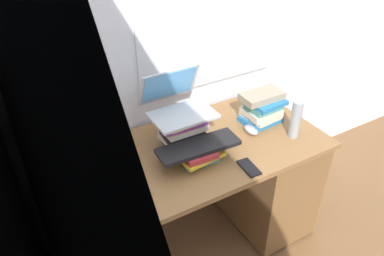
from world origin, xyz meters
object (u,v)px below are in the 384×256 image
object	(u,v)px
cell_phone	(249,167)
book_stack_tall	(182,131)
computer_mouse	(251,130)
mug	(102,173)
book_stack_keyboard_riser	(198,154)
book_stack_side	(262,108)
water_bottle	(296,119)
laptop	(177,102)
keyboard	(198,147)
desk	(250,176)

from	to	relation	value
cell_phone	book_stack_tall	bearing A→B (deg)	125.87
computer_mouse	mug	bearing A→B (deg)	178.20
book_stack_tall	computer_mouse	world-z (taller)	book_stack_tall
book_stack_tall	book_stack_keyboard_riser	bearing A→B (deg)	-86.44
book_stack_side	water_bottle	world-z (taller)	water_bottle
book_stack_tall	laptop	xyz separation A→B (m)	(0.00, 0.06, 0.14)
book_stack_side	computer_mouse	xyz separation A→B (m)	(-0.12, -0.06, -0.08)
laptop	water_bottle	world-z (taller)	laptop
keyboard	water_bottle	bearing A→B (deg)	-4.28
book_stack_keyboard_riser	laptop	world-z (taller)	laptop
book_stack_tall	cell_phone	world-z (taller)	book_stack_tall
keyboard	cell_phone	size ratio (longest dim) A/B	3.09
laptop	mug	world-z (taller)	laptop
book_stack_tall	mug	distance (m)	0.47
desk	computer_mouse	distance (m)	0.35
keyboard	mug	size ratio (longest dim) A/B	3.83
computer_mouse	cell_phone	world-z (taller)	computer_mouse
laptop	mug	distance (m)	0.52
book_stack_keyboard_riser	cell_phone	xyz separation A→B (m)	(0.19, -0.18, -0.04)
computer_mouse	water_bottle	size ratio (longest dim) A/B	0.48
book_stack_side	water_bottle	distance (m)	0.21
book_stack_tall	book_stack_side	xyz separation A→B (m)	(0.51, -0.02, -0.00)
computer_mouse	cell_phone	xyz separation A→B (m)	(-0.20, -0.25, -0.01)
book_stack_side	computer_mouse	bearing A→B (deg)	-153.19
keyboard	mug	world-z (taller)	keyboard
book_stack_keyboard_riser	laptop	xyz separation A→B (m)	(-0.01, 0.20, 0.20)
desk	computer_mouse	size ratio (longest dim) A/B	12.88
cell_phone	computer_mouse	bearing A→B (deg)	55.74
computer_mouse	keyboard	bearing A→B (deg)	-169.81
mug	cell_phone	distance (m)	0.71
book_stack_keyboard_riser	mug	world-z (taller)	mug
book_stack_side	cell_phone	bearing A→B (deg)	-136.06
cell_phone	laptop	bearing A→B (deg)	121.22
computer_mouse	book_stack_keyboard_riser	bearing A→B (deg)	-170.70
laptop	mug	xyz separation A→B (m)	(-0.46, -0.11, -0.19)
mug	book_stack_side	bearing A→B (deg)	1.87
book_stack_tall	keyboard	bearing A→B (deg)	-87.10
book_stack_tall	keyboard	size ratio (longest dim) A/B	0.57
book_stack_tall	keyboard	xyz separation A→B (m)	(0.01, -0.15, -0.01)
laptop	water_bottle	size ratio (longest dim) A/B	1.49
computer_mouse	book_stack_side	bearing A→B (deg)	26.81
desk	computer_mouse	world-z (taller)	computer_mouse
laptop	book_stack_keyboard_riser	bearing A→B (deg)	-88.55
book_stack_side	laptop	distance (m)	0.53
book_stack_keyboard_riser	mug	bearing A→B (deg)	169.14
desk	cell_phone	distance (m)	0.47
book_stack_side	laptop	xyz separation A→B (m)	(-0.51, 0.08, 0.15)
mug	water_bottle	size ratio (longest dim) A/B	0.51
book_stack_side	mug	world-z (taller)	book_stack_side
book_stack_tall	book_stack_keyboard_riser	xyz separation A→B (m)	(0.01, -0.14, -0.05)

